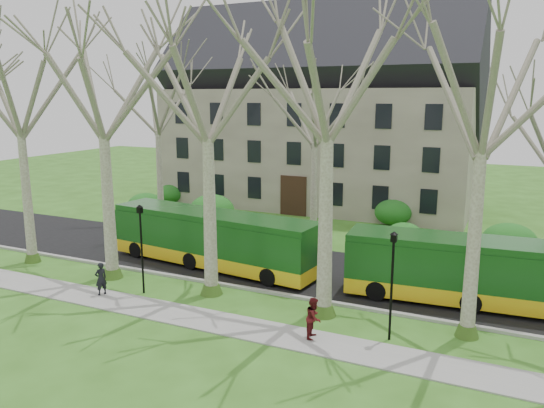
{
  "coord_description": "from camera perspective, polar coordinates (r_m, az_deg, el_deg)",
  "views": [
    {
      "loc": [
        9.96,
        -20.57,
        9.43
      ],
      "look_at": [
        -0.96,
        3.0,
        4.13
      ],
      "focal_mm": 35.0,
      "sensor_mm": 36.0,
      "label": 1
    }
  ],
  "objects": [
    {
      "name": "ground",
      "position": [
        24.72,
        -0.93,
        -10.89
      ],
      "size": [
        120.0,
        120.0,
        0.0
      ],
      "primitive_type": "plane",
      "color": "#33621C",
      "rests_on": "ground"
    },
    {
      "name": "sidewalk",
      "position": [
        22.67,
        -3.75,
        -12.99
      ],
      "size": [
        70.0,
        2.0,
        0.06
      ],
      "primitive_type": "cube",
      "color": "gray",
      "rests_on": "ground"
    },
    {
      "name": "road",
      "position": [
        29.44,
        3.76,
        -7.11
      ],
      "size": [
        80.0,
        8.0,
        0.06
      ],
      "primitive_type": "cube",
      "color": "black",
      "rests_on": "ground"
    },
    {
      "name": "curb",
      "position": [
        25.95,
        0.53,
        -9.6
      ],
      "size": [
        80.0,
        0.25,
        0.14
      ],
      "primitive_type": "cube",
      "color": "#A5A39E",
      "rests_on": "ground"
    },
    {
      "name": "building",
      "position": [
        47.36,
        5.22,
        9.84
      ],
      "size": [
        26.5,
        12.2,
        16.0
      ],
      "color": "gray",
      "rests_on": "ground"
    },
    {
      "name": "tree_row_verge",
      "position": [
        23.25,
        -0.66,
        5.53
      ],
      "size": [
        49.0,
        7.0,
        14.0
      ],
      "color": "gray",
      "rests_on": "ground"
    },
    {
      "name": "tree_row_far",
      "position": [
        33.7,
        5.16,
        5.65
      ],
      "size": [
        33.0,
        7.0,
        12.0
      ],
      "color": "gray",
      "rests_on": "ground"
    },
    {
      "name": "lamp_row",
      "position": [
        23.0,
        -2.04,
        -5.82
      ],
      "size": [
        36.22,
        0.22,
        4.3
      ],
      "color": "black",
      "rests_on": "ground"
    },
    {
      "name": "hedges",
      "position": [
        38.47,
        1.87,
        -1.13
      ],
      "size": [
        30.6,
        8.6,
        2.0
      ],
      "color": "#164E16",
      "rests_on": "ground"
    },
    {
      "name": "bus_lead",
      "position": [
        29.84,
        -6.39,
        -3.68
      ],
      "size": [
        12.83,
        4.09,
        3.15
      ],
      "primitive_type": null,
      "rotation": [
        0.0,
        0.0,
        -0.12
      ],
      "color": "#154C18",
      "rests_on": "road"
    },
    {
      "name": "bus_follow",
      "position": [
        25.98,
        22.18,
        -6.82
      ],
      "size": [
        12.72,
        3.51,
        3.14
      ],
      "primitive_type": null,
      "rotation": [
        0.0,
        0.0,
        0.07
      ],
      "color": "#154C18",
      "rests_on": "road"
    },
    {
      "name": "pedestrian_a",
      "position": [
        26.87,
        -17.93,
        -7.64
      ],
      "size": [
        0.57,
        0.68,
        1.6
      ],
      "primitive_type": "imported",
      "rotation": [
        0.0,
        0.0,
        -1.94
      ],
      "color": "black",
      "rests_on": "sidewalk"
    },
    {
      "name": "pedestrian_b",
      "position": [
        21.35,
        4.53,
        -12.1
      ],
      "size": [
        0.7,
        0.86,
        1.65
      ],
      "primitive_type": "imported",
      "rotation": [
        0.0,
        0.0,
        1.66
      ],
      "color": "#501214",
      "rests_on": "sidewalk"
    }
  ]
}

